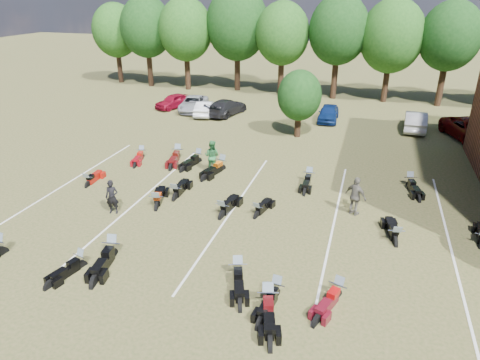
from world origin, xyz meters
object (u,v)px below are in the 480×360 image
at_px(car_4, 329,113).
at_px(motorcycle_3, 238,278).
at_px(car_0, 174,101).
at_px(motorcycle_0, 1,255).
at_px(motorcycle_7, 88,186).
at_px(person_green, 212,156).
at_px(person_black, 112,197).
at_px(person_grey, 356,196).
at_px(motorcycle_14, 178,159).

xyz_separation_m(car_4, motorcycle_3, (-0.81, -22.65, -0.66)).
relative_size(car_0, motorcycle_0, 1.52).
bearing_deg(motorcycle_7, car_4, -127.65).
height_order(car_4, person_green, person_green).
bearing_deg(person_green, person_black, 69.89).
relative_size(person_black, person_grey, 0.88).
height_order(person_black, motorcycle_3, person_black).
bearing_deg(motorcycle_7, person_grey, 179.95).
bearing_deg(motorcycle_0, person_grey, 33.67).
distance_m(motorcycle_0, motorcycle_14, 12.52).
height_order(car_4, motorcycle_7, car_4).
xyz_separation_m(person_grey, motorcycle_3, (-3.92, -6.52, -0.98)).
bearing_deg(motorcycle_0, motorcycle_7, 99.04).
xyz_separation_m(person_green, person_grey, (8.55, -3.05, 0.00)).
bearing_deg(motorcycle_3, car_0, 100.70).
xyz_separation_m(car_4, person_green, (-5.45, -13.08, 0.32)).
relative_size(car_4, person_grey, 1.98).
bearing_deg(motorcycle_3, person_grey, 39.23).
bearing_deg(motorcycle_0, person_black, 65.66).
bearing_deg(person_green, car_4, -109.11).
height_order(person_black, person_green, person_green).
xyz_separation_m(person_green, motorcycle_0, (-5.25, -11.02, -0.98)).
height_order(person_green, motorcycle_3, person_green).
distance_m(person_grey, motorcycle_3, 7.67).
relative_size(person_green, person_grey, 1.00).
bearing_deg(car_4, motorcycle_14, -126.26).
bearing_deg(person_black, car_4, 52.57).
relative_size(motorcycle_3, motorcycle_14, 0.93).
height_order(car_0, person_grey, person_grey).
relative_size(person_green, motorcycle_3, 0.85).
relative_size(motorcycle_0, motorcycle_14, 1.01).
bearing_deg(motorcycle_7, person_black, 139.31).
distance_m(person_grey, motorcycle_0, 15.97).
bearing_deg(motorcycle_7, motorcycle_14, -123.69).
xyz_separation_m(car_0, car_4, (14.19, -0.07, 0.02)).
height_order(person_green, motorcycle_0, person_green).
relative_size(person_black, motorcycle_3, 0.75).
xyz_separation_m(person_grey, motorcycle_14, (-11.42, 4.31, -0.98)).
relative_size(car_0, person_green, 1.93).
bearing_deg(car_0, motorcycle_14, -40.86).
distance_m(car_0, person_grey, 23.70).
bearing_deg(car_4, motorcycle_7, -124.58).
height_order(motorcycle_3, motorcycle_14, motorcycle_14).
xyz_separation_m(car_4, motorcycle_7, (-11.35, -17.18, -0.66)).
relative_size(car_4, motorcycle_14, 1.58).
xyz_separation_m(motorcycle_3, motorcycle_14, (-7.51, 10.83, 0.00)).
bearing_deg(motorcycle_7, car_0, -84.85).
xyz_separation_m(person_black, person_green, (2.79, 6.40, 0.12)).
distance_m(car_0, motorcycle_3, 26.37).
bearing_deg(person_green, motorcycle_7, 38.20).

